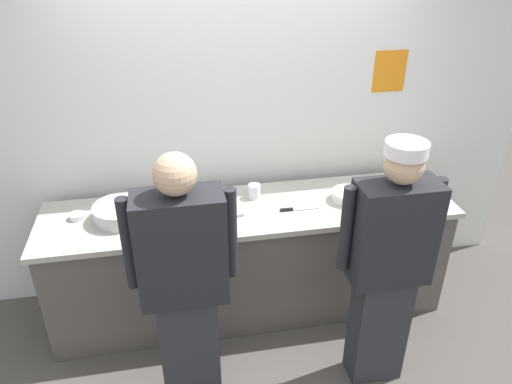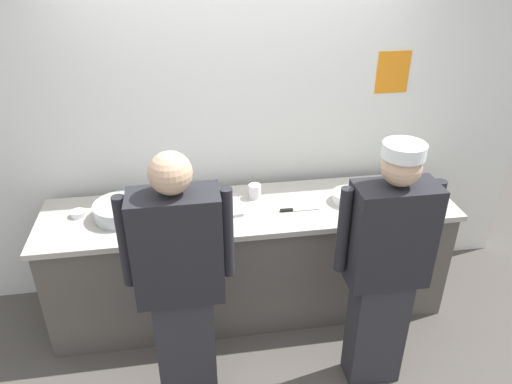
{
  "view_description": "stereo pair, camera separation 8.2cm",
  "coord_description": "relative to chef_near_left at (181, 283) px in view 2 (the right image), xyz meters",
  "views": [
    {
      "loc": [
        -0.5,
        -2.54,
        2.65
      ],
      "look_at": [
        0.04,
        0.36,
        1.03
      ],
      "focal_mm": 34.2,
      "sensor_mm": 36.0,
      "label": 1
    },
    {
      "loc": [
        -0.42,
        -2.55,
        2.65
      ],
      "look_at": [
        0.04,
        0.36,
        1.03
      ],
      "focal_mm": 34.2,
      "sensor_mm": 36.0,
      "label": 2
    }
  ],
  "objects": [
    {
      "name": "sheet_tray",
      "position": [
        0.2,
        0.76,
        0.01
      ],
      "size": [
        0.48,
        0.43,
        0.02
      ],
      "primitive_type": "cube",
      "rotation": [
        0.0,
        0.0,
        0.22
      ],
      "color": "#B7BABF",
      "rests_on": "prep_counter"
    },
    {
      "name": "wall_back",
      "position": [
        0.5,
        1.23,
        0.45
      ],
      "size": [
        4.56,
        0.11,
        2.69
      ],
      "color": "white",
      "rests_on": "ground"
    },
    {
      "name": "squeeze_bottle_primary",
      "position": [
        -0.05,
        0.58,
        0.1
      ],
      "size": [
        0.06,
        0.06,
        0.2
      ],
      "color": "#56A333",
      "rests_on": "prep_counter"
    },
    {
      "name": "prep_counter",
      "position": [
        0.5,
        0.75,
        -0.44
      ],
      "size": [
        2.91,
        0.7,
        0.9
      ],
      "color": "#56514C",
      "rests_on": "ground"
    },
    {
      "name": "plate_stack_front",
      "position": [
        1.69,
        0.65,
        0.04
      ],
      "size": [
        0.21,
        0.21,
        0.07
      ],
      "color": "white",
      "rests_on": "prep_counter"
    },
    {
      "name": "plate_stack_rear",
      "position": [
        1.22,
        0.72,
        0.04
      ],
      "size": [
        0.24,
        0.24,
        0.07
      ],
      "color": "white",
      "rests_on": "prep_counter"
    },
    {
      "name": "chef_center",
      "position": [
        1.19,
        -0.03,
        -0.0
      ],
      "size": [
        0.61,
        0.24,
        1.67
      ],
      "color": "#2D2D33",
      "rests_on": "ground"
    },
    {
      "name": "ramekin_yellow_sauce",
      "position": [
        -0.67,
        0.82,
        0.02
      ],
      "size": [
        0.1,
        0.1,
        0.04
      ],
      "color": "white",
      "rests_on": "prep_counter"
    },
    {
      "name": "ramekin_green_sauce",
      "position": [
        -0.12,
        0.82,
        0.02
      ],
      "size": [
        0.1,
        0.1,
        0.04
      ],
      "color": "white",
      "rests_on": "prep_counter"
    },
    {
      "name": "chef_near_left",
      "position": [
        0.0,
        0.0,
        0.0
      ],
      "size": [
        0.62,
        0.24,
        1.69
      ],
      "color": "#2D2D33",
      "rests_on": "ground"
    },
    {
      "name": "squeeze_bottle_secondary",
      "position": [
        1.68,
        0.92,
        0.09
      ],
      "size": [
        0.05,
        0.05,
        0.19
      ],
      "color": "#56A333",
      "rests_on": "prep_counter"
    },
    {
      "name": "ramekin_red_sauce",
      "position": [
        -0.17,
        0.57,
        0.02
      ],
      "size": [
        0.09,
        0.09,
        0.04
      ],
      "color": "white",
      "rests_on": "prep_counter"
    },
    {
      "name": "mixing_bowl_steel",
      "position": [
        -0.38,
        0.76,
        0.06
      ],
      "size": [
        0.37,
        0.37,
        0.1
      ],
      "primitive_type": "cylinder",
      "color": "#B7BABF",
      "rests_on": "prep_counter"
    },
    {
      "name": "ground_plane",
      "position": [
        0.5,
        0.38,
        -0.9
      ],
      "size": [
        9.0,
        9.0,
        0.0
      ],
      "primitive_type": "plane",
      "color": "#514C47"
    },
    {
      "name": "chefs_knife",
      "position": [
        0.81,
        0.66,
        0.01
      ],
      "size": [
        0.28,
        0.03,
        0.02
      ],
      "color": "#B7BABF",
      "rests_on": "prep_counter"
    },
    {
      "name": "deli_cup",
      "position": [
        0.56,
        0.89,
        0.05
      ],
      "size": [
        0.09,
        0.09,
        0.1
      ],
      "primitive_type": "cylinder",
      "color": "white",
      "rests_on": "prep_counter"
    }
  ]
}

